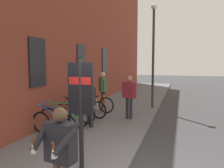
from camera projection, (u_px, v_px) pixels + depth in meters
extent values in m
plane|color=#38383A|center=(179.00, 116.00, 10.50)|extent=(60.00, 60.00, 0.00)
cube|color=slate|center=(128.00, 104.00, 13.18)|extent=(24.00, 3.50, 0.12)
cube|color=brown|center=(100.00, 27.00, 14.28)|extent=(22.00, 0.60, 8.99)
cube|color=black|center=(37.00, 62.00, 7.72)|extent=(0.90, 0.06, 1.60)
cube|color=black|center=(81.00, 62.00, 11.06)|extent=(0.90, 0.06, 1.60)
cube|color=black|center=(105.00, 62.00, 14.40)|extent=(0.90, 0.06, 1.60)
torus|color=black|center=(41.00, 123.00, 7.55)|extent=(0.18, 0.72, 0.72)
torus|color=black|center=(68.00, 127.00, 7.08)|extent=(0.18, 0.72, 0.72)
cylinder|color=#1E4CA5|center=(54.00, 116.00, 7.28)|extent=(0.21, 1.01, 0.58)
cylinder|color=#1E4CA5|center=(52.00, 108.00, 7.29)|extent=(0.18, 0.85, 0.09)
cylinder|color=#1E4CA5|center=(66.00, 118.00, 7.09)|extent=(0.07, 0.19, 0.51)
cube|color=black|center=(63.00, 109.00, 7.09)|extent=(0.13, 0.21, 0.06)
cylinder|color=#1E4CA5|center=(42.00, 104.00, 7.47)|extent=(0.48, 0.11, 0.02)
torus|color=black|center=(48.00, 118.00, 8.13)|extent=(0.26, 0.71, 0.72)
torus|color=black|center=(79.00, 118.00, 8.12)|extent=(0.26, 0.71, 0.72)
cylinder|color=#267F3F|center=(64.00, 110.00, 8.10)|extent=(0.31, 0.99, 0.58)
cylinder|color=#267F3F|center=(62.00, 103.00, 8.07)|extent=(0.27, 0.83, 0.09)
cylinder|color=#267F3F|center=(76.00, 111.00, 8.10)|extent=(0.09, 0.19, 0.51)
cube|color=black|center=(74.00, 103.00, 8.07)|extent=(0.15, 0.22, 0.06)
cylinder|color=#267F3F|center=(49.00, 101.00, 8.07)|extent=(0.47, 0.15, 0.02)
torus|color=black|center=(65.00, 111.00, 9.19)|extent=(0.20, 0.72, 0.72)
torus|color=black|center=(87.00, 114.00, 8.71)|extent=(0.20, 0.72, 0.72)
cylinder|color=black|center=(76.00, 106.00, 8.91)|extent=(0.23, 1.01, 0.58)
cylinder|color=black|center=(74.00, 99.00, 8.92)|extent=(0.20, 0.84, 0.09)
cylinder|color=black|center=(85.00, 107.00, 8.72)|extent=(0.07, 0.19, 0.51)
cube|color=black|center=(84.00, 100.00, 8.73)|extent=(0.14, 0.22, 0.06)
cylinder|color=black|center=(65.00, 96.00, 9.11)|extent=(0.48, 0.11, 0.02)
torus|color=black|center=(78.00, 107.00, 10.00)|extent=(0.22, 0.72, 0.72)
torus|color=black|center=(99.00, 110.00, 9.49)|extent=(0.22, 0.72, 0.72)
cylinder|color=silver|center=(89.00, 102.00, 9.71)|extent=(0.26, 1.00, 0.58)
cylinder|color=silver|center=(87.00, 96.00, 9.72)|extent=(0.23, 0.84, 0.09)
cylinder|color=silver|center=(97.00, 104.00, 9.50)|extent=(0.08, 0.19, 0.51)
cube|color=black|center=(96.00, 96.00, 9.51)|extent=(0.14, 0.22, 0.06)
cylinder|color=silver|center=(79.00, 93.00, 9.92)|extent=(0.47, 0.13, 0.02)
torus|color=black|center=(85.00, 104.00, 10.84)|extent=(0.10, 0.72, 0.72)
torus|color=black|center=(106.00, 105.00, 10.49)|extent=(0.10, 0.72, 0.72)
cylinder|color=orange|center=(96.00, 99.00, 10.63)|extent=(0.09, 1.02, 0.58)
cylinder|color=orange|center=(94.00, 93.00, 10.63)|extent=(0.08, 0.85, 0.09)
cylinder|color=orange|center=(105.00, 100.00, 10.49)|extent=(0.05, 0.19, 0.51)
cube|color=black|center=(103.00, 93.00, 10.49)|extent=(0.11, 0.20, 0.06)
cylinder|color=orange|center=(86.00, 91.00, 10.77)|extent=(0.48, 0.05, 0.02)
cylinder|color=black|center=(81.00, 114.00, 5.04)|extent=(0.10, 0.10, 2.40)
cube|color=black|center=(81.00, 88.00, 4.99)|extent=(0.09, 0.55, 1.10)
cube|color=red|center=(81.00, 81.00, 4.97)|extent=(0.10, 0.50, 0.16)
cylinder|color=brown|center=(102.00, 100.00, 11.27)|extent=(0.13, 0.13, 0.89)
cylinder|color=brown|center=(103.00, 101.00, 11.10)|extent=(0.13, 0.13, 0.89)
cube|color=#4C724C|center=(103.00, 84.00, 11.11)|extent=(0.57, 0.50, 0.67)
sphere|color=#D8AD8C|center=(103.00, 75.00, 11.06)|extent=(0.24, 0.24, 0.24)
cylinder|color=#4C724C|center=(101.00, 85.00, 11.39)|extent=(0.10, 0.10, 0.59)
cylinder|color=#4C724C|center=(104.00, 86.00, 10.84)|extent=(0.10, 0.10, 0.59)
cylinder|color=#26262D|center=(127.00, 108.00, 9.53)|extent=(0.12, 0.12, 0.86)
cylinder|color=#26262D|center=(131.00, 108.00, 9.43)|extent=(0.12, 0.12, 0.86)
cube|color=maroon|center=(129.00, 90.00, 9.41)|extent=(0.39, 0.55, 0.64)
sphere|color=tan|center=(129.00, 79.00, 9.36)|extent=(0.23, 0.23, 0.23)
cylinder|color=maroon|center=(123.00, 90.00, 9.57)|extent=(0.10, 0.10, 0.57)
cylinder|color=maroon|center=(135.00, 91.00, 9.25)|extent=(0.10, 0.10, 0.57)
cylinder|color=#26262D|center=(92.00, 116.00, 8.26)|extent=(0.12, 0.12, 0.80)
cylinder|color=#26262D|center=(91.00, 115.00, 8.42)|extent=(0.12, 0.12, 0.80)
cube|color=#26262D|center=(91.00, 96.00, 8.27)|extent=(0.52, 0.46, 0.60)
sphere|color=#D8AD8C|center=(91.00, 84.00, 8.23)|extent=(0.22, 0.22, 0.22)
cylinder|color=#26262D|center=(93.00, 98.00, 8.02)|extent=(0.09, 0.09, 0.53)
cylinder|color=#26262D|center=(89.00, 96.00, 8.52)|extent=(0.09, 0.09, 0.53)
cube|color=#26262D|center=(61.00, 142.00, 3.55)|extent=(0.32, 0.51, 0.61)
sphere|color=brown|center=(60.00, 115.00, 3.51)|extent=(0.22, 0.22, 0.22)
cylinder|color=#26262D|center=(64.00, 142.00, 3.27)|extent=(0.43, 0.26, 0.34)
cone|color=white|center=(53.00, 153.00, 3.14)|extent=(0.14, 0.11, 0.16)
cylinder|color=brown|center=(53.00, 146.00, 3.13)|extent=(0.07, 0.05, 0.11)
cylinder|color=#26262D|center=(40.00, 137.00, 3.48)|extent=(0.43, 0.10, 0.34)
cone|color=white|center=(33.00, 148.00, 3.31)|extent=(0.14, 0.11, 0.16)
cylinder|color=brown|center=(33.00, 141.00, 3.30)|extent=(0.07, 0.05, 0.11)
cylinder|color=#333338|center=(153.00, 59.00, 11.58)|extent=(0.12, 0.12, 4.81)
sphere|color=silver|center=(154.00, 7.00, 11.33)|extent=(0.28, 0.28, 0.28)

